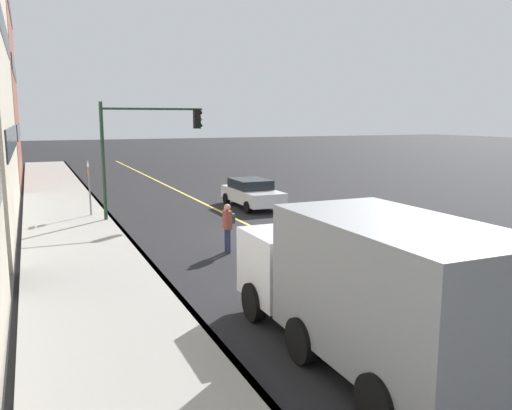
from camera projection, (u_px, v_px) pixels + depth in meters
name	position (u px, v px, depth m)	size (l,w,h in m)	color
ground	(271.00, 236.00, 20.75)	(200.00, 200.00, 0.00)	black
sidewalk_slab	(82.00, 253.00, 17.89)	(80.00, 3.86, 0.15)	gray
curb_edge	(136.00, 247.00, 18.62)	(80.00, 0.16, 0.15)	slate
lane_stripe_center	(271.00, 236.00, 20.74)	(80.00, 0.16, 0.01)	#D8CC4C
car_white	(252.00, 193.00, 27.39)	(4.58, 2.05, 1.47)	silver
car_navy	(424.00, 252.00, 15.32)	(4.03, 1.97, 1.41)	navy
truck_gray	(369.00, 284.00, 9.82)	(6.88, 2.65, 2.92)	silver
pedestrian_with_backpack	(228.00, 224.00, 18.04)	(0.42, 0.37, 1.74)	#262D4C
traffic_light_mast	(144.00, 139.00, 23.51)	(0.28, 4.70, 5.38)	#1E3823
street_sign_post	(89.00, 184.00, 24.20)	(0.60, 0.08, 2.74)	slate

